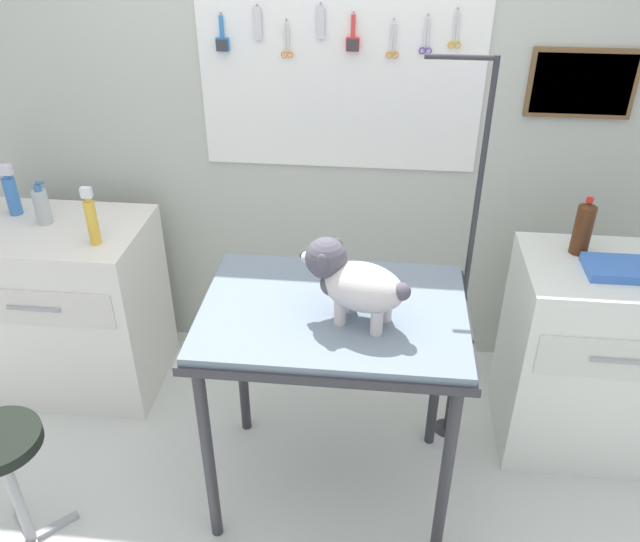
{
  "coord_description": "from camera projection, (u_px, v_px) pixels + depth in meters",
  "views": [
    {
      "loc": [
        0.29,
        -1.61,
        2.23
      ],
      "look_at": [
        0.1,
        0.29,
        1.06
      ],
      "focal_mm": 36.49,
      "sensor_mm": 36.0,
      "label": 1
    }
  ],
  "objects": [
    {
      "name": "supply_tray",
      "position": [
        617.0,
        269.0,
        2.51
      ],
      "size": [
        0.24,
        0.18,
        0.04
      ],
      "color": "#3B6FCF",
      "rests_on": "cabinet_right"
    },
    {
      "name": "grooming_arm",
      "position": [
        463.0,
        286.0,
        2.63
      ],
      "size": [
        0.3,
        0.11,
        1.71
      ],
      "color": "#2D2D33",
      "rests_on": "ground"
    },
    {
      "name": "spray_bottle_short",
      "position": [
        42.0,
        206.0,
        2.91
      ],
      "size": [
        0.07,
        0.07,
        0.2
      ],
      "color": "#ACB4B6",
      "rests_on": "counter_left"
    },
    {
      "name": "counter_left",
      "position": [
        72.0,
        307.0,
        3.14
      ],
      "size": [
        0.8,
        0.58,
        0.87
      ],
      "color": "silver",
      "rests_on": "ground"
    },
    {
      "name": "soda_bottle",
      "position": [
        583.0,
        228.0,
        2.59
      ],
      "size": [
        0.07,
        0.07,
        0.24
      ],
      "color": "#4C2712",
      "rests_on": "cabinet_right"
    },
    {
      "name": "pump_bottle_white",
      "position": [
        11.0,
        193.0,
        2.98
      ],
      "size": [
        0.06,
        0.06,
        0.24
      ],
      "color": "#3D77C3",
      "rests_on": "counter_left"
    },
    {
      "name": "conditioner_bottle",
      "position": [
        92.0,
        220.0,
        2.73
      ],
      "size": [
        0.05,
        0.05,
        0.26
      ],
      "color": "gold",
      "rests_on": "counter_left"
    },
    {
      "name": "ground",
      "position": [
        288.0,
        539.0,
        2.57
      ],
      "size": [
        4.4,
        4.0,
        0.04
      ],
      "primitive_type": "cube",
      "color": "silver"
    },
    {
      "name": "stool",
      "position": [
        3.0,
        459.0,
        2.3
      ],
      "size": [
        0.31,
        0.31,
        0.57
      ],
      "color": "#9E9EA3",
      "rests_on": "ground"
    },
    {
      "name": "grooming_table",
      "position": [
        333.0,
        329.0,
        2.35
      ],
      "size": [
        0.97,
        0.7,
        0.91
      ],
      "color": "#2D2D33",
      "rests_on": "ground"
    },
    {
      "name": "dog",
      "position": [
        352.0,
        281.0,
        2.17
      ],
      "size": [
        0.39,
        0.27,
        0.29
      ],
      "color": "silver",
      "rests_on": "grooming_table"
    },
    {
      "name": "cabinet_right",
      "position": [
        589.0,
        357.0,
        2.79
      ],
      "size": [
        0.68,
        0.54,
        0.91
      ],
      "color": "silver",
      "rests_on": "ground"
    },
    {
      "name": "rear_wall_panel",
      "position": [
        324.0,
        141.0,
        3.04
      ],
      "size": [
        4.0,
        0.11,
        2.3
      ],
      "color": "#B5BAAF",
      "rests_on": "ground"
    }
  ]
}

